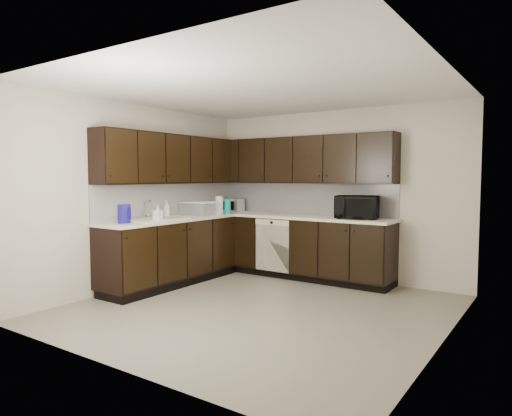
% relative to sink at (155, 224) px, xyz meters
% --- Properties ---
extents(floor, '(4.00, 4.00, 0.00)m').
position_rel_sink_xyz_m(floor, '(1.68, 0.01, -0.88)').
color(floor, gray).
rests_on(floor, ground).
extents(ceiling, '(4.00, 4.00, 0.00)m').
position_rel_sink_xyz_m(ceiling, '(1.68, 0.01, 1.62)').
color(ceiling, white).
rests_on(ceiling, wall_back).
extents(wall_back, '(4.00, 0.02, 2.50)m').
position_rel_sink_xyz_m(wall_back, '(1.68, 2.01, 0.37)').
color(wall_back, beige).
rests_on(wall_back, floor).
extents(wall_left, '(0.02, 4.00, 2.50)m').
position_rel_sink_xyz_m(wall_left, '(-0.32, 0.01, 0.37)').
color(wall_left, beige).
rests_on(wall_left, floor).
extents(wall_right, '(0.02, 4.00, 2.50)m').
position_rel_sink_xyz_m(wall_right, '(3.68, 0.01, 0.37)').
color(wall_right, beige).
rests_on(wall_right, floor).
extents(wall_front, '(4.00, 0.02, 2.50)m').
position_rel_sink_xyz_m(wall_front, '(1.68, -1.99, 0.37)').
color(wall_front, beige).
rests_on(wall_front, floor).
extents(lower_cabinets, '(3.00, 2.80, 0.90)m').
position_rel_sink_xyz_m(lower_cabinets, '(0.67, 1.12, -0.47)').
color(lower_cabinets, black).
rests_on(lower_cabinets, floor).
extents(countertop, '(3.03, 2.83, 0.04)m').
position_rel_sink_xyz_m(countertop, '(0.67, 1.12, 0.04)').
color(countertop, beige).
rests_on(countertop, lower_cabinets).
extents(backsplash, '(3.00, 2.80, 0.48)m').
position_rel_sink_xyz_m(backsplash, '(0.46, 1.33, 0.30)').
color(backsplash, silver).
rests_on(backsplash, countertop).
extents(upper_cabinets, '(3.00, 2.80, 0.70)m').
position_rel_sink_xyz_m(upper_cabinets, '(0.58, 1.22, 0.89)').
color(upper_cabinets, black).
rests_on(upper_cabinets, wall_back).
extents(dishwasher, '(0.58, 0.04, 0.78)m').
position_rel_sink_xyz_m(dishwasher, '(0.98, 1.42, -0.33)').
color(dishwasher, beige).
rests_on(dishwasher, lower_cabinets).
extents(sink, '(0.54, 0.82, 0.42)m').
position_rel_sink_xyz_m(sink, '(0.00, 0.00, 0.00)').
color(sink, beige).
rests_on(sink, countertop).
extents(microwave, '(0.65, 0.51, 0.32)m').
position_rel_sink_xyz_m(microwave, '(2.18, 1.70, 0.22)').
color(microwave, black).
rests_on(microwave, countertop).
extents(soap_bottle_a, '(0.10, 0.11, 0.21)m').
position_rel_sink_xyz_m(soap_bottle_a, '(0.19, -0.12, 0.17)').
color(soap_bottle_a, gray).
rests_on(soap_bottle_a, countertop).
extents(soap_bottle_b, '(0.12, 0.12, 0.24)m').
position_rel_sink_xyz_m(soap_bottle_b, '(-0.15, 0.38, 0.18)').
color(soap_bottle_b, gray).
rests_on(soap_bottle_b, countertop).
extents(toaster_oven, '(0.38, 0.31, 0.22)m').
position_rel_sink_xyz_m(toaster_oven, '(0.00, 1.72, 0.17)').
color(toaster_oven, silver).
rests_on(toaster_oven, countertop).
extents(storage_bin, '(0.50, 0.38, 0.19)m').
position_rel_sink_xyz_m(storage_bin, '(-0.00, 0.92, 0.16)').
color(storage_bin, white).
rests_on(storage_bin, countertop).
extents(blue_pitcher, '(0.20, 0.20, 0.24)m').
position_rel_sink_xyz_m(blue_pitcher, '(0.02, -0.53, 0.18)').
color(blue_pitcher, '#140F8A').
rests_on(blue_pitcher, countertop).
extents(teal_tumbler, '(0.11, 0.11, 0.22)m').
position_rel_sink_xyz_m(teal_tumbler, '(0.19, 1.36, 0.17)').
color(teal_tumbler, '#0C8C7C').
rests_on(teal_tumbler, countertop).
extents(paper_towel_roll, '(0.15, 0.15, 0.27)m').
position_rel_sink_xyz_m(paper_towel_roll, '(0.08, 1.29, 0.19)').
color(paper_towel_roll, silver).
rests_on(paper_towel_roll, countertop).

